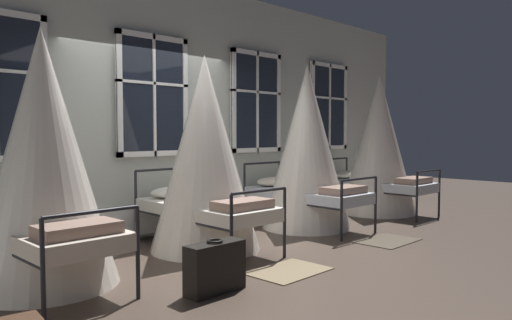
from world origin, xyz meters
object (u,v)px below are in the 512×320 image
(cot_fifth, at_px, (378,147))
(cot_fourth, at_px, (307,150))
(cot_third, at_px, (205,157))
(cot_second, at_px, (43,162))
(suitcase_dark, at_px, (215,267))

(cot_fifth, bearing_deg, cot_fourth, 88.89)
(cot_third, relative_size, cot_fourth, 0.97)
(cot_second, distance_m, cot_third, 1.92)
(cot_second, bearing_deg, cot_fifth, -89.89)
(suitcase_dark, bearing_deg, cot_second, 126.97)
(cot_fourth, height_order, suitcase_dark, cot_fourth)
(cot_fourth, xyz_separation_m, suitcase_dark, (-2.89, -1.30, -0.93))
(suitcase_dark, bearing_deg, cot_fourth, 23.98)
(cot_second, height_order, cot_fifth, cot_fifth)
(cot_third, xyz_separation_m, cot_fifth, (3.85, -0.04, 0.05))
(cot_second, bearing_deg, cot_fourth, -89.23)
(cot_second, xyz_separation_m, cot_fourth, (3.85, 0.04, 0.02))
(cot_second, relative_size, cot_third, 1.02)
(cot_third, relative_size, suitcase_dark, 4.13)
(cot_third, distance_m, cot_fifth, 3.85)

